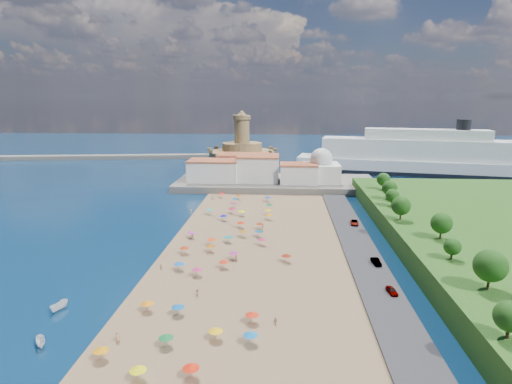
{
  "coord_description": "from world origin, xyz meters",
  "views": [
    {
      "loc": [
        13.57,
        -118.59,
        40.17
      ],
      "look_at": [
        4.0,
        25.0,
        8.0
      ],
      "focal_mm": 30.0,
      "sensor_mm": 36.0,
      "label": 1
    }
  ],
  "objects": [
    {
      "name": "beachgoers",
      "position": [
        -5.22,
        -5.54,
        1.12
      ],
      "size": [
        31.93,
        101.2,
        1.89
      ],
      "color": "tan",
      "rests_on": "beach"
    },
    {
      "name": "breakwater",
      "position": [
        -110.0,
        153.0,
        1.3
      ],
      "size": [
        199.03,
        34.77,
        2.6
      ],
      "primitive_type": "cube",
      "rotation": [
        0.0,
        0.0,
        0.14
      ],
      "color": "#59544C",
      "rests_on": "ground"
    },
    {
      "name": "cruise_ship",
      "position": [
        86.89,
        109.48,
        8.58
      ],
      "size": [
        134.05,
        45.21,
        28.98
      ],
      "color": "black",
      "rests_on": "ground"
    },
    {
      "name": "waterfront_buildings",
      "position": [
        -3.05,
        73.64,
        7.88
      ],
      "size": [
        57.0,
        29.0,
        11.0
      ],
      "color": "silver",
      "rests_on": "terrace"
    },
    {
      "name": "domed_building",
      "position": [
        30.0,
        71.0,
        8.97
      ],
      "size": [
        16.0,
        16.0,
        15.0
      ],
      "color": "silver",
      "rests_on": "terrace"
    },
    {
      "name": "hillside_trees",
      "position": [
        49.38,
        -8.61,
        9.97
      ],
      "size": [
        10.92,
        106.95,
        7.56
      ],
      "color": "#382314",
      "rests_on": "hillside"
    },
    {
      "name": "moored_boats",
      "position": [
        -27.92,
        -50.68,
        0.78
      ],
      "size": [
        6.17,
        16.11,
        1.65
      ],
      "color": "white",
      "rests_on": "ground"
    },
    {
      "name": "terrace",
      "position": [
        10.0,
        73.0,
        1.5
      ],
      "size": [
        90.0,
        36.0,
        3.0
      ],
      "primitive_type": "cube",
      "color": "#59544C",
      "rests_on": "ground"
    },
    {
      "name": "fortress",
      "position": [
        -12.0,
        138.0,
        6.68
      ],
      "size": [
        40.0,
        40.0,
        32.4
      ],
      "color": "#A58752",
      "rests_on": "ground"
    },
    {
      "name": "jetty",
      "position": [
        -12.0,
        108.0,
        1.2
      ],
      "size": [
        18.0,
        70.0,
        2.4
      ],
      "primitive_type": "cube",
      "color": "#59544C",
      "rests_on": "ground"
    },
    {
      "name": "beach_parasols",
      "position": [
        -1.57,
        -8.06,
        2.15
      ],
      "size": [
        31.17,
        116.16,
        2.2
      ],
      "color": "gray",
      "rests_on": "beach"
    },
    {
      "name": "parked_cars",
      "position": [
        36.0,
        -7.97,
        1.38
      ],
      "size": [
        2.78,
        53.13,
        1.41
      ],
      "color": "gray",
      "rests_on": "promenade"
    },
    {
      "name": "ground",
      "position": [
        0.0,
        0.0,
        0.0
      ],
      "size": [
        700.0,
        700.0,
        0.0
      ],
      "primitive_type": "plane",
      "color": "#071938",
      "rests_on": "ground"
    }
  ]
}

